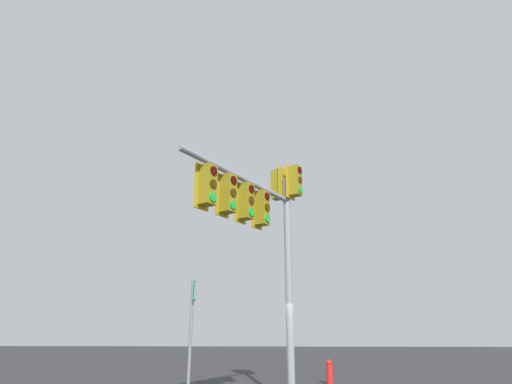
{
  "coord_description": "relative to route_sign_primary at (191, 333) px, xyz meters",
  "views": [
    {
      "loc": [
        -1.11,
        -11.7,
        1.94
      ],
      "look_at": [
        -1.44,
        -1.89,
        5.21
      ],
      "focal_mm": 28.15,
      "sensor_mm": 36.0,
      "label": 1
    }
  ],
  "objects": [
    {
      "name": "route_sign_primary",
      "position": [
        0.0,
        0.0,
        0.0
      ],
      "size": [
        0.11,
        0.33,
        2.93
      ],
      "color": "slate",
      "rests_on": "ground"
    },
    {
      "name": "fire_hydrant",
      "position": [
        3.75,
        5.99,
        -1.38
      ],
      "size": [
        0.27,
        0.28,
        0.81
      ],
      "color": "red",
      "rests_on": "ground"
    },
    {
      "name": "signal_mast_assembly",
      "position": [
        1.57,
        0.95,
        2.89
      ],
      "size": [
        2.86,
        4.17,
        6.46
      ],
      "color": "gray",
      "rests_on": "ground"
    }
  ]
}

